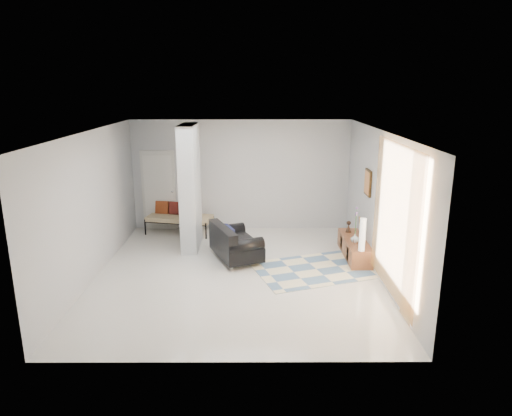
{
  "coord_description": "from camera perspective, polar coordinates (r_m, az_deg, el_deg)",
  "views": [
    {
      "loc": [
        0.35,
        -8.4,
        3.62
      ],
      "look_at": [
        0.38,
        0.6,
        1.19
      ],
      "focal_mm": 32.0,
      "sensor_mm": 36.0,
      "label": 1
    }
  ],
  "objects": [
    {
      "name": "floor",
      "position": [
        9.16,
        -2.37,
        -8.19
      ],
      "size": [
        6.0,
        6.0,
        0.0
      ],
      "primitive_type": "plane",
      "color": "beige",
      "rests_on": "ground"
    },
    {
      "name": "area_rug",
      "position": [
        9.41,
        7.54,
        -7.6
      ],
      "size": [
        2.78,
        2.28,
        0.01
      ],
      "primitive_type": "cube",
      "rotation": [
        0.0,
        0.0,
        0.33
      ],
      "color": "beige",
      "rests_on": "floor"
    },
    {
      "name": "loveseat",
      "position": [
        9.74,
        -2.81,
        -4.41
      ],
      "size": [
        1.24,
        1.55,
        0.76
      ],
      "rotation": [
        0.0,
        0.0,
        0.4
      ],
      "color": "silver",
      "rests_on": "floor"
    },
    {
      "name": "partition_column",
      "position": [
        10.35,
        -8.23,
        2.57
      ],
      "size": [
        0.35,
        1.2,
        2.8
      ],
      "primitive_type": "cube",
      "color": "#B9BEC1",
      "rests_on": "floor"
    },
    {
      "name": "hallway_door",
      "position": [
        11.91,
        -12.05,
        2.17
      ],
      "size": [
        0.85,
        0.06,
        2.04
      ],
      "primitive_type": "cube",
      "color": "beige",
      "rests_on": "floor"
    },
    {
      "name": "vase",
      "position": [
        9.87,
        12.26,
        -3.7
      ],
      "size": [
        0.18,
        0.18,
        0.19
      ],
      "primitive_type": "imported",
      "rotation": [
        0.0,
        0.0,
        -0.02
      ],
      "color": "silver",
      "rests_on": "media_console"
    },
    {
      "name": "ceiling",
      "position": [
        8.45,
        -2.58,
        9.53
      ],
      "size": [
        6.0,
        6.0,
        0.0
      ],
      "primitive_type": "plane",
      "rotation": [
        3.14,
        0.0,
        0.0
      ],
      "color": "white",
      "rests_on": "wall_back"
    },
    {
      "name": "wall_art",
      "position": [
        9.82,
        13.82,
        3.11
      ],
      "size": [
        0.04,
        0.45,
        0.55
      ],
      "primitive_type": "cube",
      "color": "#34210E",
      "rests_on": "wall_right"
    },
    {
      "name": "wall_right",
      "position": [
        9.02,
        15.27,
        0.32
      ],
      "size": [
        0.0,
        6.0,
        6.0
      ],
      "primitive_type": "plane",
      "rotation": [
        1.57,
        0.0,
        -1.57
      ],
      "color": "#B1B4B6",
      "rests_on": "ground"
    },
    {
      "name": "wall_front",
      "position": [
        5.85,
        -3.61,
        -7.21
      ],
      "size": [
        6.0,
        0.0,
        6.0
      ],
      "primitive_type": "plane",
      "rotation": [
        -1.57,
        0.0,
        0.0
      ],
      "color": "#B1B4B6",
      "rests_on": "ground"
    },
    {
      "name": "media_console",
      "position": [
        10.17,
        12.21,
        -4.86
      ],
      "size": [
        0.45,
        1.61,
        0.8
      ],
      "color": "brown",
      "rests_on": "floor"
    },
    {
      "name": "wall_left",
      "position": [
        9.23,
        -19.8,
        0.28
      ],
      "size": [
        0.0,
        6.0,
        6.0
      ],
      "primitive_type": "plane",
      "rotation": [
        1.57,
        0.0,
        1.57
      ],
      "color": "#B1B4B6",
      "rests_on": "ground"
    },
    {
      "name": "cylinder_lamp",
      "position": [
        9.35,
        13.16,
        -3.26
      ],
      "size": [
        0.12,
        0.12,
        0.67
      ],
      "primitive_type": "cylinder",
      "color": "white",
      "rests_on": "media_console"
    },
    {
      "name": "curtain",
      "position": [
        7.92,
        16.88,
        -1.46
      ],
      "size": [
        0.0,
        2.55,
        2.55
      ],
      "primitive_type": "plane",
      "rotation": [
        1.57,
        0.0,
        1.57
      ],
      "color": "gold",
      "rests_on": "wall_right"
    },
    {
      "name": "wall_back",
      "position": [
        11.62,
        -1.9,
        4.1
      ],
      "size": [
        6.0,
        0.0,
        6.0
      ],
      "primitive_type": "plane",
      "rotation": [
        1.57,
        0.0,
        0.0
      ],
      "color": "#B1B4B6",
      "rests_on": "ground"
    },
    {
      "name": "daybed",
      "position": [
        11.65,
        -9.62,
        -1.04
      ],
      "size": [
        1.72,
        0.99,
        0.77
      ],
      "rotation": [
        0.0,
        0.0,
        -0.21
      ],
      "color": "black",
      "rests_on": "floor"
    },
    {
      "name": "bronze_figurine",
      "position": [
        10.5,
        11.49,
        -2.3
      ],
      "size": [
        0.15,
        0.15,
        0.26
      ],
      "primitive_type": null,
      "rotation": [
        0.0,
        0.0,
        0.14
      ],
      "color": "#332017",
      "rests_on": "media_console"
    }
  ]
}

